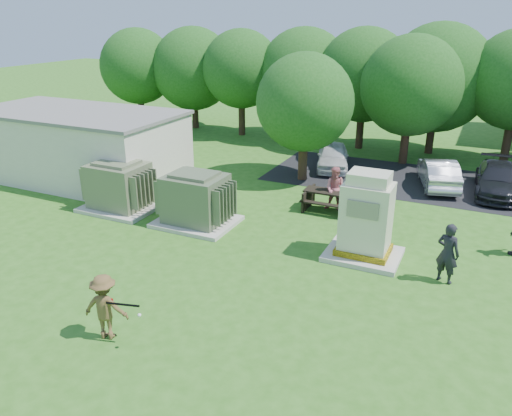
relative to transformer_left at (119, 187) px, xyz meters
The scene contains 16 objects.
ground 7.96m from the transformer_left, 34.70° to the right, with size 120.00×120.00×0.00m, color #2D6619.
service_building 5.19m from the transformer_left, 150.95° to the left, with size 10.00×5.00×3.20m, color beige.
service_building_roof 5.64m from the transformer_left, 150.95° to the left, with size 10.20×5.20×0.15m, color slate.
parking_strip 16.25m from the transformer_left, 33.69° to the left, with size 20.00×6.00×0.01m, color #232326.
transformer_left is the anchor object (origin of this frame).
transformer_right 3.70m from the transformer_left, ahead, with size 3.00×2.40×2.07m.
generator_cabinet 10.29m from the transformer_left, ahead, with size 2.45×2.01×2.99m.
picnic_table 8.68m from the transformer_left, 23.93° to the left, with size 2.00×1.50×0.86m.
batter 9.08m from the transformer_left, 52.68° to the right, with size 1.13×0.65×1.76m, color brown.
person_by_generator 12.95m from the transformer_left, ahead, with size 0.70×0.46×1.93m, color black.
person_at_picnic 8.96m from the transformer_left, 24.21° to the left, with size 0.90×0.70×1.86m, color #C4676C.
car_white 11.32m from the transformer_left, 56.09° to the left, with size 1.57×3.91×1.33m, color silver.
car_silver_a 14.53m from the transformer_left, 36.60° to the left, with size 1.43×4.11×1.36m, color silver.
car_dark 16.73m from the transformer_left, 31.72° to the left, with size 1.87×4.60×1.33m, color black.
batting_equipment 9.51m from the transformer_left, 49.93° to the right, with size 1.16×0.27×0.19m.
tree_row 16.56m from the transformer_left, 59.50° to the left, with size 41.30×13.30×7.30m.
Camera 1 is at (6.93, -10.75, 7.73)m, focal length 35.00 mm.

